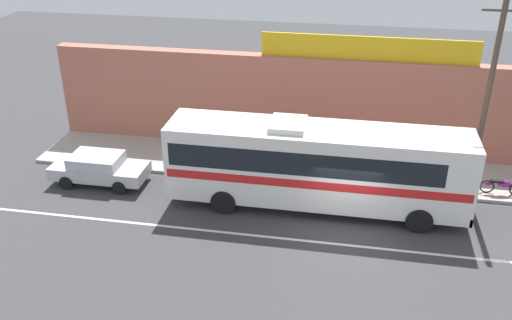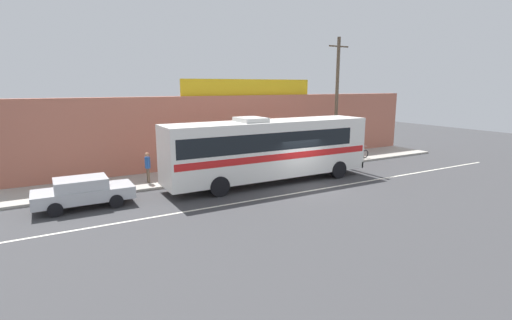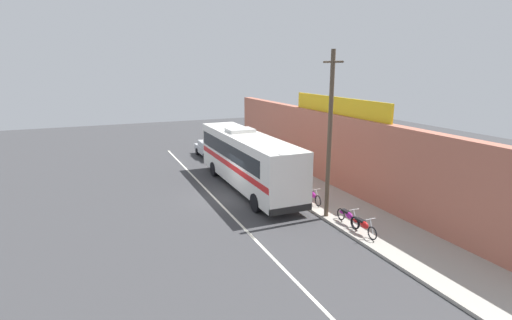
{
  "view_description": "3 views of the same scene",
  "coord_description": "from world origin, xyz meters",
  "px_view_note": "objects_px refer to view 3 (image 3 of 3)",
  "views": [
    {
      "loc": [
        -0.07,
        -18.58,
        12.38
      ],
      "look_at": [
        -3.97,
        2.7,
        1.49
      ],
      "focal_mm": 39.45,
      "sensor_mm": 36.0,
      "label": 1
    },
    {
      "loc": [
        -12.39,
        -16.24,
        5.49
      ],
      "look_at": [
        -1.93,
        2.23,
        1.3
      ],
      "focal_mm": 26.61,
      "sensor_mm": 36.0,
      "label": 2
    },
    {
      "loc": [
        21.24,
        -7.24,
        7.79
      ],
      "look_at": [
        -1.09,
        2.31,
        1.9
      ],
      "focal_mm": 27.1,
      "sensor_mm": 36.0,
      "label": 3
    }
  ],
  "objects_px": {
    "pedestrian_far_left": "(251,150)",
    "pedestrian_far_right": "(278,162)",
    "motorcycle_green": "(312,195)",
    "parked_car": "(210,149)",
    "utility_pole": "(330,134)",
    "intercity_bus": "(247,157)",
    "motorcycle_black": "(348,216)",
    "motorcycle_blue": "(363,225)"
  },
  "relations": [
    {
      "from": "pedestrian_far_left",
      "to": "pedestrian_far_right",
      "type": "bearing_deg",
      "value": 3.22
    },
    {
      "from": "pedestrian_far_left",
      "to": "pedestrian_far_right",
      "type": "xyz_separation_m",
      "value": [
        4.55,
        0.26,
        -0.04
      ]
    },
    {
      "from": "motorcycle_green",
      "to": "motorcycle_blue",
      "type": "distance_m",
      "value": 4.66
    },
    {
      "from": "motorcycle_black",
      "to": "pedestrian_far_left",
      "type": "xyz_separation_m",
      "value": [
        -14.01,
        0.58,
        0.57
      ]
    },
    {
      "from": "motorcycle_green",
      "to": "pedestrian_far_left",
      "type": "distance_m",
      "value": 10.62
    },
    {
      "from": "motorcycle_black",
      "to": "pedestrian_far_left",
      "type": "relative_size",
      "value": 1.07
    },
    {
      "from": "parked_car",
      "to": "motorcycle_blue",
      "type": "relative_size",
      "value": 2.24
    },
    {
      "from": "utility_pole",
      "to": "motorcycle_black",
      "type": "bearing_deg",
      "value": 15.31
    },
    {
      "from": "motorcycle_black",
      "to": "pedestrian_far_left",
      "type": "bearing_deg",
      "value": 177.62
    },
    {
      "from": "intercity_bus",
      "to": "utility_pole",
      "type": "relative_size",
      "value": 1.44
    },
    {
      "from": "motorcycle_blue",
      "to": "pedestrian_far_right",
      "type": "relative_size",
      "value": 1.16
    },
    {
      "from": "motorcycle_black",
      "to": "intercity_bus",
      "type": "bearing_deg",
      "value": -164.08
    },
    {
      "from": "parked_car",
      "to": "pedestrian_far_left",
      "type": "xyz_separation_m",
      "value": [
        3.54,
        2.49,
        0.4
      ]
    },
    {
      "from": "pedestrian_far_left",
      "to": "pedestrian_far_right",
      "type": "relative_size",
      "value": 1.04
    },
    {
      "from": "parked_car",
      "to": "intercity_bus",
      "type": "bearing_deg",
      "value": -2.06
    },
    {
      "from": "intercity_bus",
      "to": "motorcycle_blue",
      "type": "distance_m",
      "value": 9.52
    },
    {
      "from": "utility_pole",
      "to": "pedestrian_far_left",
      "type": "height_order",
      "value": "utility_pole"
    },
    {
      "from": "parked_car",
      "to": "motorcycle_blue",
      "type": "height_order",
      "value": "parked_car"
    },
    {
      "from": "motorcycle_green",
      "to": "pedestrian_far_right",
      "type": "xyz_separation_m",
      "value": [
        -6.04,
        0.83,
        0.53
      ]
    },
    {
      "from": "parked_car",
      "to": "pedestrian_far_right",
      "type": "distance_m",
      "value": 8.55
    },
    {
      "from": "motorcycle_black",
      "to": "pedestrian_far_right",
      "type": "xyz_separation_m",
      "value": [
        -9.46,
        0.84,
        0.53
      ]
    },
    {
      "from": "motorcycle_green",
      "to": "pedestrian_far_right",
      "type": "relative_size",
      "value": 1.12
    },
    {
      "from": "parked_car",
      "to": "motorcycle_blue",
      "type": "xyz_separation_m",
      "value": [
        18.79,
        1.85,
        -0.17
      ]
    },
    {
      "from": "motorcycle_green",
      "to": "pedestrian_far_right",
      "type": "distance_m",
      "value": 6.12
    },
    {
      "from": "intercity_bus",
      "to": "motorcycle_green",
      "type": "xyz_separation_m",
      "value": [
        4.48,
        2.26,
        -1.5
      ]
    },
    {
      "from": "motorcycle_black",
      "to": "utility_pole",
      "type": "bearing_deg",
      "value": -164.69
    },
    {
      "from": "motorcycle_black",
      "to": "pedestrian_far_left",
      "type": "height_order",
      "value": "pedestrian_far_left"
    },
    {
      "from": "utility_pole",
      "to": "motorcycle_blue",
      "type": "relative_size",
      "value": 4.44
    },
    {
      "from": "pedestrian_far_right",
      "to": "utility_pole",
      "type": "bearing_deg",
      "value": -8.49
    },
    {
      "from": "motorcycle_blue",
      "to": "parked_car",
      "type": "bearing_deg",
      "value": -174.39
    },
    {
      "from": "intercity_bus",
      "to": "motorcycle_black",
      "type": "height_order",
      "value": "intercity_bus"
    },
    {
      "from": "intercity_bus",
      "to": "utility_pole",
      "type": "height_order",
      "value": "utility_pole"
    },
    {
      "from": "motorcycle_black",
      "to": "motorcycle_blue",
      "type": "relative_size",
      "value": 0.96
    },
    {
      "from": "intercity_bus",
      "to": "pedestrian_far_right",
      "type": "bearing_deg",
      "value": 116.71
    },
    {
      "from": "motorcycle_black",
      "to": "pedestrian_far_right",
      "type": "bearing_deg",
      "value": 174.93
    },
    {
      "from": "intercity_bus",
      "to": "pedestrian_far_left",
      "type": "xyz_separation_m",
      "value": [
        -6.11,
        2.84,
        -0.93
      ]
    },
    {
      "from": "motorcycle_blue",
      "to": "pedestrian_far_right",
      "type": "height_order",
      "value": "pedestrian_far_right"
    },
    {
      "from": "parked_car",
      "to": "utility_pole",
      "type": "relative_size",
      "value": 0.5
    },
    {
      "from": "intercity_bus",
      "to": "motorcycle_black",
      "type": "relative_size",
      "value": 6.65
    },
    {
      "from": "parked_car",
      "to": "motorcycle_black",
      "type": "bearing_deg",
      "value": 6.2
    },
    {
      "from": "intercity_bus",
      "to": "motorcycle_green",
      "type": "relative_size",
      "value": 6.61
    },
    {
      "from": "motorcycle_black",
      "to": "motorcycle_blue",
      "type": "height_order",
      "value": "same"
    }
  ]
}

